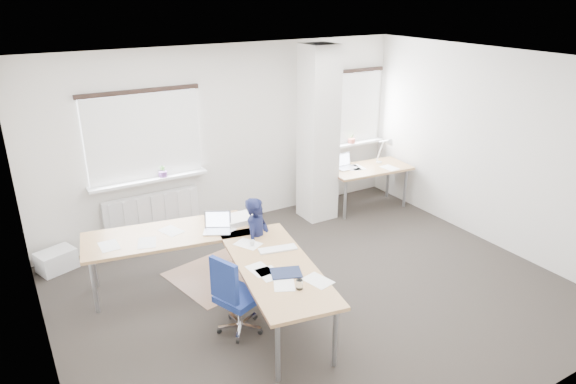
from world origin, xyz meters
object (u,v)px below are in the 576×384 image
desk_main (222,250)px  task_chair (237,311)px  desk_side (369,170)px  person (258,243)px

desk_main → task_chair: (-0.12, -0.63, -0.42)m
desk_side → task_chair: bearing=-144.2°
desk_main → person: (0.51, 0.10, -0.09)m
desk_main → person: bearing=20.8°
person → desk_side: bearing=-13.1°
task_chair → desk_side: bearing=9.5°
task_chair → person: (0.63, 0.72, 0.33)m
desk_main → task_chair: bearing=-90.8°
desk_main → task_chair: task_chair is taller
person → task_chair: bearing=-169.2°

